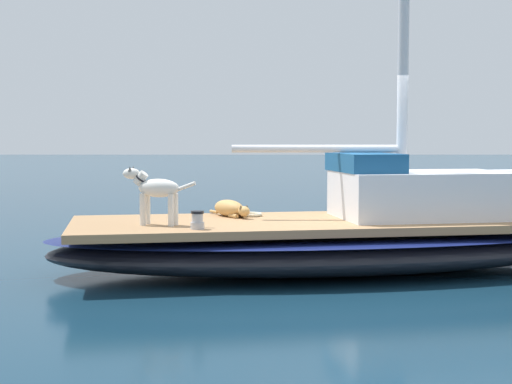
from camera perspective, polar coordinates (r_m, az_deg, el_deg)
The scene contains 8 objects.
ground_plane at distance 9.71m, azimuth 5.94°, elevation -5.95°, with size 120.00×120.00×0.00m, color #143347.
sailboat_main at distance 9.66m, azimuth 5.96°, elevation -3.99°, with size 3.72×7.56×0.66m.
mast_main at distance 9.95m, azimuth 10.23°, elevation 13.81°, with size 0.14×2.27×6.11m.
cabin_house at distance 9.96m, azimuth 12.16°, elevation 0.06°, with size 1.76×2.43×0.84m.
dog_white at distance 8.98m, azimuth -7.69°, elevation 0.16°, with size 0.38×0.92×0.70m.
dog_tan at distance 9.87m, azimuth -1.97°, elevation -1.27°, with size 0.84×0.60×0.22m.
deck_winch at distance 8.57m, azimuth -4.49°, elevation -2.19°, with size 0.16×0.16×0.21m.
coiled_rope at distance 9.95m, azimuth -0.44°, elevation -1.72°, with size 0.32×0.32×0.04m, color beige.
Camera 1 is at (9.51, -1.01, 1.72)m, focal length 52.45 mm.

